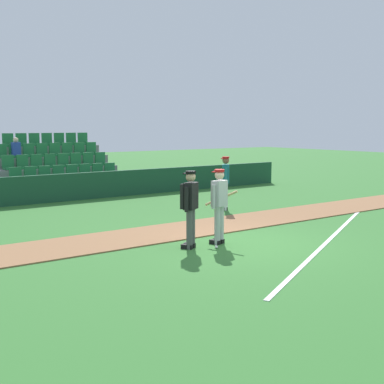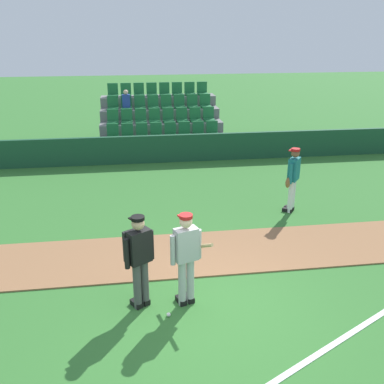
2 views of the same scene
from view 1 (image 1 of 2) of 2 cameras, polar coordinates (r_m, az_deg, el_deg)
ground_plane at (r=12.37m, az=5.07°, el=-5.67°), size 80.00×80.00×0.00m
infield_dirt_path at (r=13.95m, az=-0.54°, el=-4.10°), size 28.00×1.96×0.03m
foul_line_chalk at (r=14.18m, az=15.60°, el=-4.22°), size 10.66×5.68×0.01m
dugout_fence at (r=19.90m, az=-12.37°, el=0.59°), size 20.00×0.16×1.01m
stadium_bleachers at (r=21.99m, az=-14.84°, el=1.72°), size 5.00×3.80×2.45m
batter_grey_jersey at (r=12.18m, az=2.99°, el=-1.22°), size 0.74×0.68×1.76m
umpire_home_plate at (r=11.72m, az=-0.24°, el=-1.39°), size 0.53×0.46×1.76m
runner_teal_jersey at (r=17.13m, az=3.67°, el=1.22°), size 0.52×0.54×1.76m
baseball at (r=11.87m, az=2.67°, el=-6.02°), size 0.07×0.07×0.07m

